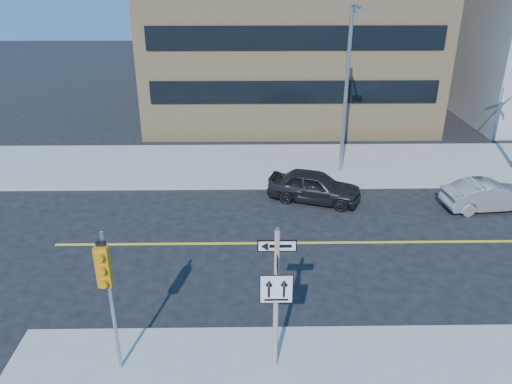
{
  "coord_description": "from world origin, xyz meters",
  "views": [
    {
      "loc": [
        -0.64,
        -12.44,
        9.66
      ],
      "look_at": [
        -0.39,
        4.0,
        2.15
      ],
      "focal_mm": 35.0,
      "sensor_mm": 36.0,
      "label": 1
    }
  ],
  "objects_px": {
    "traffic_signal": "(105,277)",
    "parked_car_a": "(314,186)",
    "parked_car_b": "(489,195)",
    "sign_pole": "(276,293)",
    "streetlight_a": "(348,80)"
  },
  "relations": [
    {
      "from": "parked_car_a",
      "to": "parked_car_b",
      "type": "relative_size",
      "value": 1.06
    },
    {
      "from": "parked_car_b",
      "to": "parked_car_a",
      "type": "bearing_deg",
      "value": 76.4
    },
    {
      "from": "traffic_signal",
      "to": "streetlight_a",
      "type": "bearing_deg",
      "value": 59.2
    },
    {
      "from": "sign_pole",
      "to": "parked_car_b",
      "type": "height_order",
      "value": "sign_pole"
    },
    {
      "from": "sign_pole",
      "to": "traffic_signal",
      "type": "distance_m",
      "value": 4.05
    },
    {
      "from": "parked_car_a",
      "to": "streetlight_a",
      "type": "relative_size",
      "value": 0.51
    },
    {
      "from": "sign_pole",
      "to": "traffic_signal",
      "type": "height_order",
      "value": "sign_pole"
    },
    {
      "from": "sign_pole",
      "to": "streetlight_a",
      "type": "relative_size",
      "value": 0.51
    },
    {
      "from": "sign_pole",
      "to": "parked_car_a",
      "type": "xyz_separation_m",
      "value": [
        2.26,
        10.27,
        -1.74
      ]
    },
    {
      "from": "sign_pole",
      "to": "parked_car_a",
      "type": "relative_size",
      "value": 0.99
    },
    {
      "from": "traffic_signal",
      "to": "parked_car_a",
      "type": "relative_size",
      "value": 0.97
    },
    {
      "from": "sign_pole",
      "to": "traffic_signal",
      "type": "relative_size",
      "value": 1.02
    },
    {
      "from": "sign_pole",
      "to": "traffic_signal",
      "type": "bearing_deg",
      "value": -177.89
    },
    {
      "from": "parked_car_a",
      "to": "traffic_signal",
      "type": "bearing_deg",
      "value": 168.08
    },
    {
      "from": "traffic_signal",
      "to": "parked_car_a",
      "type": "xyz_separation_m",
      "value": [
        6.26,
        10.42,
        -2.33
      ]
    }
  ]
}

